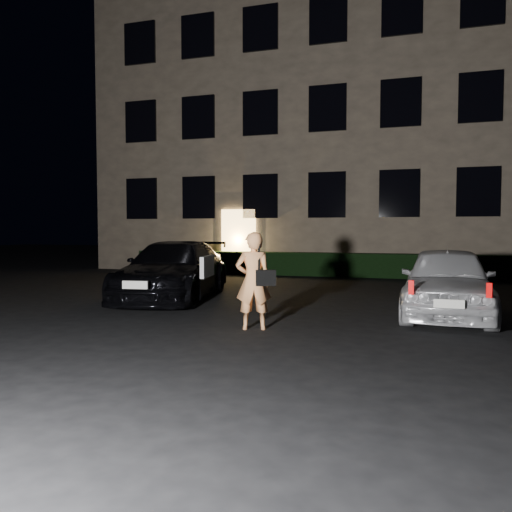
% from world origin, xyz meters
% --- Properties ---
extents(ground, '(80.00, 80.00, 0.00)m').
position_xyz_m(ground, '(0.00, 0.00, 0.00)').
color(ground, black).
rests_on(ground, ground).
extents(building, '(20.00, 8.11, 12.00)m').
position_xyz_m(building, '(-0.00, 14.99, 6.00)').
color(building, brown).
rests_on(building, ground).
extents(hedge, '(15.00, 0.70, 0.85)m').
position_xyz_m(hedge, '(0.00, 10.50, 0.42)').
color(hedge, black).
rests_on(hedge, ground).
extents(sedan, '(2.73, 5.10, 1.41)m').
position_xyz_m(sedan, '(-2.54, 3.35, 0.70)').
color(sedan, black).
rests_on(sedan, ground).
extents(hatch, '(1.83, 4.14, 1.39)m').
position_xyz_m(hatch, '(3.69, 2.66, 0.69)').
color(hatch, silver).
rests_on(hatch, ground).
extents(man, '(0.77, 0.57, 1.66)m').
position_xyz_m(man, '(0.47, 0.32, 0.83)').
color(man, '#F6A05E').
rests_on(man, ground).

